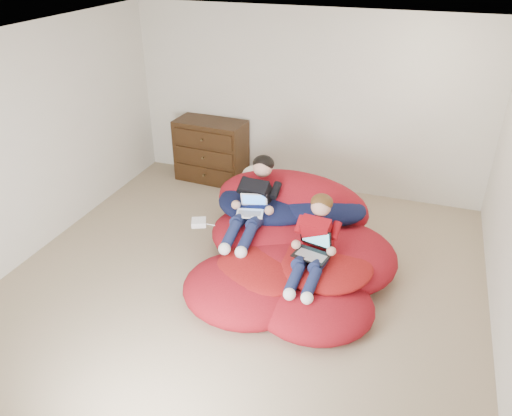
{
  "coord_description": "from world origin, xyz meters",
  "views": [
    {
      "loc": [
        1.58,
        -4.07,
        3.31
      ],
      "look_at": [
        0.01,
        0.38,
        0.7
      ],
      "focal_mm": 35.0,
      "sensor_mm": 36.0,
      "label": 1
    }
  ],
  "objects": [
    {
      "name": "younger_boy",
      "position": [
        0.74,
        0.07,
        0.63
      ],
      "size": [
        0.33,
        0.99,
        0.72
      ],
      "color": "maroon",
      "rests_on": "beanbag_pile"
    },
    {
      "name": "laptop_white",
      "position": [
        -0.08,
        0.5,
        0.63
      ],
      "size": [
        0.33,
        0.36,
        0.2
      ],
      "color": "white",
      "rests_on": "older_boy"
    },
    {
      "name": "beanbag_pile",
      "position": [
        0.4,
        0.46,
        0.27
      ],
      "size": [
        2.31,
        2.43,
        0.9
      ],
      "color": "#A4121E",
      "rests_on": "ground"
    },
    {
      "name": "room_shell",
      "position": [
        0.0,
        0.0,
        0.22
      ],
      "size": [
        5.1,
        5.1,
        2.77
      ],
      "color": "tan",
      "rests_on": "ground"
    },
    {
      "name": "older_boy",
      "position": [
        -0.08,
        0.6,
        0.69
      ],
      "size": [
        0.35,
        1.17,
        0.74
      ],
      "color": "black",
      "rests_on": "beanbag_pile"
    },
    {
      "name": "power_adapter",
      "position": [
        -0.66,
        0.32,
        0.42
      ],
      "size": [
        0.21,
        0.21,
        0.06
      ],
      "primitive_type": "cube",
      "rotation": [
        0.0,
        0.0,
        0.41
      ],
      "color": "white",
      "rests_on": "beanbag_pile"
    },
    {
      "name": "cream_pillow",
      "position": [
        -0.25,
        1.29,
        0.62
      ],
      "size": [
        0.49,
        0.31,
        0.31
      ],
      "primitive_type": "ellipsoid",
      "color": "silver",
      "rests_on": "beanbag_pile"
    },
    {
      "name": "dresser",
      "position": [
        -1.35,
        2.23,
        0.46
      ],
      "size": [
        1.05,
        0.6,
        0.92
      ],
      "color": "#321E0E",
      "rests_on": "ground"
    },
    {
      "name": "laptop_black",
      "position": [
        0.74,
        0.03,
        0.57
      ],
      "size": [
        0.39,
        0.37,
        0.25
      ],
      "color": "black",
      "rests_on": "younger_boy"
    }
  ]
}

